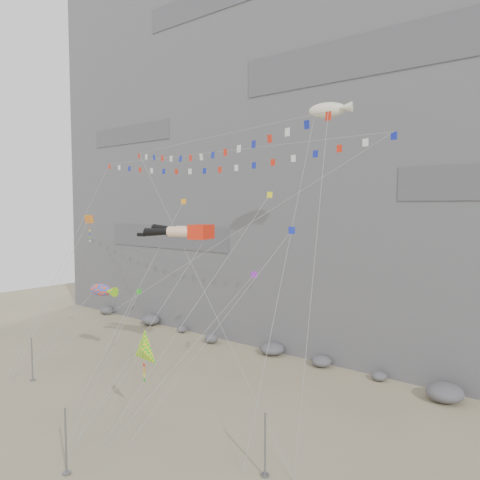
# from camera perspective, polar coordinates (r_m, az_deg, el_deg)

# --- Properties ---
(ground) EXTENTS (120.00, 120.00, 0.00)m
(ground) POSITION_cam_1_polar(r_m,az_deg,el_deg) (40.34, -10.93, -19.35)
(ground) COLOR tan
(ground) RESTS_ON ground
(cliff) EXTENTS (80.00, 28.00, 50.00)m
(cliff) POSITION_cam_1_polar(r_m,az_deg,el_deg) (63.15, 12.10, 12.22)
(cliff) COLOR slate
(cliff) RESTS_ON ground
(talus_boulders) EXTENTS (60.00, 3.00, 1.20)m
(talus_boulders) POSITION_cam_1_polar(r_m,az_deg,el_deg) (51.98, 3.96, -13.13)
(talus_boulders) COLOR #59595E
(talus_boulders) RESTS_ON ground
(anchor_pole_left) EXTENTS (0.12, 0.12, 4.02)m
(anchor_pole_left) POSITION_cam_1_polar(r_m,az_deg,el_deg) (48.24, -24.02, -13.11)
(anchor_pole_left) COLOR slate
(anchor_pole_left) RESTS_ON ground
(anchor_pole_center) EXTENTS (0.12, 0.12, 4.09)m
(anchor_pole_center) POSITION_cam_1_polar(r_m,az_deg,el_deg) (32.05, -20.46, -22.00)
(anchor_pole_center) COLOR slate
(anchor_pole_center) RESTS_ON ground
(anchor_pole_right) EXTENTS (0.12, 0.12, 3.88)m
(anchor_pole_right) POSITION_cam_1_polar(r_m,az_deg,el_deg) (30.20, 3.07, -23.67)
(anchor_pole_right) COLOR slate
(anchor_pole_right) RESTS_ON ground
(legs_kite) EXTENTS (7.02, 14.07, 18.85)m
(legs_kite) POSITION_cam_1_polar(r_m,az_deg,el_deg) (40.47, -7.10, 1.04)
(legs_kite) COLOR red
(legs_kite) RESTS_ON ground
(flag_banner_upper) EXTENTS (36.05, 15.24, 28.46)m
(flag_banner_upper) POSITION_cam_1_polar(r_m,az_deg,el_deg) (45.01, -3.48, 10.57)
(flag_banner_upper) COLOR red
(flag_banner_upper) RESTS_ON ground
(flag_banner_lower) EXTENTS (26.56, 10.35, 26.14)m
(flag_banner_lower) POSITION_cam_1_polar(r_m,az_deg,el_deg) (40.02, -4.06, 12.22)
(flag_banner_lower) COLOR red
(flag_banner_lower) RESTS_ON ground
(harlequin_kite) EXTENTS (3.65, 7.77, 16.48)m
(harlequin_kite) POSITION_cam_1_polar(r_m,az_deg,el_deg) (46.57, -17.96, 2.34)
(harlequin_kite) COLOR red
(harlequin_kite) RESTS_ON ground
(fish_windsock) EXTENTS (6.04, 7.14, 10.80)m
(fish_windsock) POSITION_cam_1_polar(r_m,az_deg,el_deg) (47.50, -16.56, -5.85)
(fish_windsock) COLOR #FB420C
(fish_windsock) RESTS_ON ground
(delta_kite) EXTENTS (4.62, 4.29, 8.90)m
(delta_kite) POSITION_cam_1_polar(r_m,az_deg,el_deg) (31.58, -11.69, -13.01)
(delta_kite) COLOR yellow
(delta_kite) RESTS_ON ground
(blimp_windsock) EXTENTS (4.47, 15.19, 27.74)m
(blimp_windsock) POSITION_cam_1_polar(r_m,az_deg,el_deg) (40.43, 10.57, 15.24)
(blimp_windsock) COLOR beige
(blimp_windsock) RESTS_ON ground
(small_kite_a) EXTENTS (1.29, 13.29, 20.77)m
(small_kite_a) POSITION_cam_1_polar(r_m,az_deg,el_deg) (44.10, -7.17, 4.14)
(small_kite_a) COLOR orange
(small_kite_a) RESTS_ON ground
(small_kite_b) EXTENTS (3.81, 12.72, 16.34)m
(small_kite_b) POSITION_cam_1_polar(r_m,az_deg,el_deg) (37.36, 1.44, -4.57)
(small_kite_b) COLOR purple
(small_kite_b) RESTS_ON ground
(small_kite_c) EXTENTS (4.74, 10.11, 13.47)m
(small_kite_c) POSITION_cam_1_polar(r_m,az_deg,el_deg) (41.66, -12.39, -6.52)
(small_kite_c) COLOR #1EA419
(small_kite_c) RESTS_ON ground
(small_kite_d) EXTENTS (5.21, 13.42, 21.71)m
(small_kite_d) POSITION_cam_1_polar(r_m,az_deg,el_deg) (37.31, 3.18, 4.85)
(small_kite_d) COLOR #FFF015
(small_kite_d) RESTS_ON ground
(small_kite_e) EXTENTS (7.71, 9.65, 18.33)m
(small_kite_e) POSITION_cam_1_polar(r_m,az_deg,el_deg) (32.89, 5.93, 0.65)
(small_kite_e) COLOR #1221A0
(small_kite_e) RESTS_ON ground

